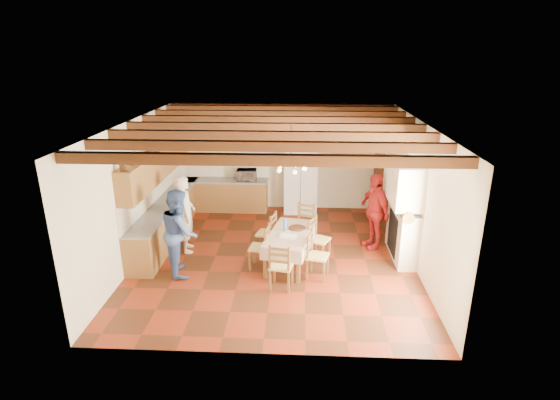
% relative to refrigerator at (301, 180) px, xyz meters
% --- Properties ---
extents(floor, '(6.00, 6.50, 0.02)m').
position_rel_refrigerator_xyz_m(floor, '(-0.55, -2.97, -0.92)').
color(floor, '#462111').
rests_on(floor, ground).
extents(ceiling, '(6.00, 6.50, 0.02)m').
position_rel_refrigerator_xyz_m(ceiling, '(-0.55, -2.97, 2.10)').
color(ceiling, silver).
rests_on(ceiling, ground).
extents(wall_back, '(6.00, 0.02, 3.00)m').
position_rel_refrigerator_xyz_m(wall_back, '(-0.55, 0.29, 0.59)').
color(wall_back, beige).
rests_on(wall_back, ground).
extents(wall_front, '(6.00, 0.02, 3.00)m').
position_rel_refrigerator_xyz_m(wall_front, '(-0.55, -6.23, 0.59)').
color(wall_front, beige).
rests_on(wall_front, ground).
extents(wall_left, '(0.02, 6.50, 3.00)m').
position_rel_refrigerator_xyz_m(wall_left, '(-3.56, -2.97, 0.59)').
color(wall_left, beige).
rests_on(wall_left, ground).
extents(wall_right, '(0.02, 6.50, 3.00)m').
position_rel_refrigerator_xyz_m(wall_right, '(2.46, -2.97, 0.59)').
color(wall_right, beige).
rests_on(wall_right, ground).
extents(ceiling_beams, '(6.00, 6.30, 0.16)m').
position_rel_refrigerator_xyz_m(ceiling_beams, '(-0.55, -2.97, 2.00)').
color(ceiling_beams, '#39230E').
rests_on(ceiling_beams, ground).
extents(lower_cabinets_left, '(0.60, 4.30, 0.86)m').
position_rel_refrigerator_xyz_m(lower_cabinets_left, '(-3.25, -1.92, -0.48)').
color(lower_cabinets_left, brown).
rests_on(lower_cabinets_left, ground).
extents(lower_cabinets_back, '(2.30, 0.60, 0.86)m').
position_rel_refrigerator_xyz_m(lower_cabinets_back, '(-2.10, -0.02, -0.48)').
color(lower_cabinets_back, brown).
rests_on(lower_cabinets_back, ground).
extents(countertop_left, '(0.62, 4.30, 0.04)m').
position_rel_refrigerator_xyz_m(countertop_left, '(-3.25, -1.92, -0.03)').
color(countertop_left, slate).
rests_on(countertop_left, lower_cabinets_left).
extents(countertop_back, '(2.34, 0.62, 0.04)m').
position_rel_refrigerator_xyz_m(countertop_back, '(-2.10, -0.02, -0.03)').
color(countertop_back, slate).
rests_on(countertop_back, lower_cabinets_back).
extents(backsplash_left, '(0.03, 4.30, 0.60)m').
position_rel_refrigerator_xyz_m(backsplash_left, '(-3.54, -1.92, 0.29)').
color(backsplash_left, white).
rests_on(backsplash_left, ground).
extents(backsplash_back, '(2.30, 0.03, 0.60)m').
position_rel_refrigerator_xyz_m(backsplash_back, '(-2.10, 0.26, 0.29)').
color(backsplash_back, white).
rests_on(backsplash_back, ground).
extents(upper_cabinets, '(0.35, 4.20, 0.70)m').
position_rel_refrigerator_xyz_m(upper_cabinets, '(-3.38, -1.92, 0.94)').
color(upper_cabinets, brown).
rests_on(upper_cabinets, ground).
extents(fireplace, '(0.56, 1.60, 2.80)m').
position_rel_refrigerator_xyz_m(fireplace, '(2.17, -2.77, 0.49)').
color(fireplace, '#EAE5C6').
rests_on(fireplace, ground).
extents(wall_picture, '(0.34, 0.03, 0.42)m').
position_rel_refrigerator_xyz_m(wall_picture, '(1.00, 0.26, 0.94)').
color(wall_picture, black).
rests_on(wall_picture, ground).
extents(refrigerator, '(0.91, 0.75, 1.82)m').
position_rel_refrigerator_xyz_m(refrigerator, '(0.00, 0.00, 0.00)').
color(refrigerator, white).
rests_on(refrigerator, floor).
extents(hutch, '(0.67, 1.37, 2.40)m').
position_rel_refrigerator_xyz_m(hutch, '(2.20, -0.61, 0.29)').
color(hutch, '#32150A').
rests_on(hutch, floor).
extents(dining_table, '(1.16, 1.78, 0.72)m').
position_rel_refrigerator_xyz_m(dining_table, '(-0.21, -3.26, -0.27)').
color(dining_table, beige).
rests_on(dining_table, floor).
extents(chandelier, '(0.47, 0.47, 0.03)m').
position_rel_refrigerator_xyz_m(chandelier, '(-0.21, -3.26, 1.34)').
color(chandelier, black).
rests_on(chandelier, ground).
extents(chair_left_near, '(0.46, 0.47, 0.96)m').
position_rel_refrigerator_xyz_m(chair_left_near, '(-0.84, -3.46, -0.43)').
color(chair_left_near, brown).
rests_on(chair_left_near, floor).
extents(chair_left_far, '(0.49, 0.51, 0.96)m').
position_rel_refrigerator_xyz_m(chair_left_far, '(-0.76, -2.72, -0.43)').
color(chair_left_far, brown).
rests_on(chair_left_far, floor).
extents(chair_right_near, '(0.49, 0.51, 0.96)m').
position_rel_refrigerator_xyz_m(chair_right_near, '(0.36, -3.80, -0.43)').
color(chair_right_near, brown).
rests_on(chair_right_near, floor).
extents(chair_right_far, '(0.54, 0.55, 0.96)m').
position_rel_refrigerator_xyz_m(chair_right_far, '(0.42, -3.00, -0.43)').
color(chair_right_far, brown).
rests_on(chair_right_far, floor).
extents(chair_end_near, '(0.49, 0.47, 0.96)m').
position_rel_refrigerator_xyz_m(chair_end_near, '(-0.35, -4.25, -0.43)').
color(chair_end_near, brown).
rests_on(chair_end_near, floor).
extents(chair_end_far, '(0.52, 0.51, 0.96)m').
position_rel_refrigerator_xyz_m(chair_end_far, '(0.08, -2.20, -0.43)').
color(chair_end_far, brown).
rests_on(chair_end_far, floor).
extents(person_man, '(0.58, 0.73, 1.78)m').
position_rel_refrigerator_xyz_m(person_man, '(-2.57, -2.70, -0.02)').
color(person_man, silver).
rests_on(person_man, floor).
extents(person_woman_blue, '(0.93, 1.05, 1.80)m').
position_rel_refrigerator_xyz_m(person_woman_blue, '(-2.43, -3.72, -0.01)').
color(person_woman_blue, '#3C5999').
rests_on(person_woman_blue, floor).
extents(person_woman_red, '(0.81, 1.13, 1.78)m').
position_rel_refrigerator_xyz_m(person_woman_red, '(1.69, -2.30, -0.02)').
color(person_woman_red, red).
rests_on(person_woman_red, floor).
extents(microwave, '(0.56, 0.39, 0.30)m').
position_rel_refrigerator_xyz_m(microwave, '(-1.51, -0.02, 0.14)').
color(microwave, silver).
rests_on(microwave, countertop_back).
extents(fridge_vase, '(0.33, 0.33, 0.30)m').
position_rel_refrigerator_xyz_m(fridge_vase, '(-0.09, 0.00, 1.06)').
color(fridge_vase, '#32150A').
rests_on(fridge_vase, refrigerator).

